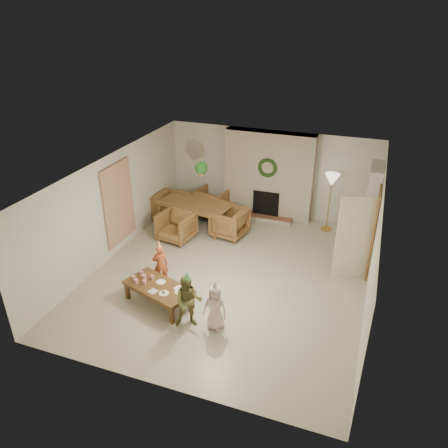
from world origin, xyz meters
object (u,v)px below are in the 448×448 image
at_px(dining_chair_left, 169,207).
at_px(child_red, 160,265).
at_px(dining_table, 195,215).
at_px(child_pink, 215,307).
at_px(dining_chair_right, 229,222).
at_px(dining_chair_near, 176,226).
at_px(child_plaid, 188,302).
at_px(dining_chair_far, 211,202).
at_px(coffee_table_top, 158,287).

height_order(dining_chair_left, child_red, child_red).
distance_m(dining_table, child_pink, 4.31).
height_order(dining_table, dining_chair_right, dining_chair_right).
xyz_separation_m(dining_chair_near, child_plaid, (1.70, -3.03, 0.17)).
xyz_separation_m(dining_chair_left, child_pink, (2.92, -3.94, 0.09)).
distance_m(dining_chair_left, dining_chair_right, 1.98).
xyz_separation_m(dining_table, dining_chair_near, (-0.15, -0.86, 0.04)).
height_order(dining_chair_far, dining_chair_right, same).
bearing_deg(coffee_table_top, child_red, 131.94).
height_order(dining_chair_far, child_plaid, child_plaid).
distance_m(dining_chair_far, child_red, 3.67).
relative_size(dining_chair_far, child_red, 0.90).
height_order(coffee_table_top, child_pink, child_pink).
xyz_separation_m(dining_chair_right, child_plaid, (0.47, -3.70, 0.17)).
distance_m(child_red, child_plaid, 1.60).
distance_m(dining_chair_near, child_plaid, 3.48).
relative_size(dining_chair_near, coffee_table_top, 0.60).
relative_size(child_plaid, child_pink, 1.16).
bearing_deg(dining_table, coffee_table_top, -68.71).
xyz_separation_m(dining_chair_near, dining_chair_right, (1.23, 0.67, 0.00)).
distance_m(dining_chair_near, child_red, 2.00).
relative_size(dining_table, child_plaid, 1.81).
distance_m(dining_table, dining_chair_right, 1.10).
height_order(dining_chair_near, dining_chair_far, same).
xyz_separation_m(dining_table, child_red, (0.39, -2.79, 0.12)).
bearing_deg(dining_table, child_red, -72.07).
height_order(dining_table, dining_chair_far, dining_chair_far).
bearing_deg(child_plaid, dining_chair_far, 83.91).
xyz_separation_m(dining_chair_right, child_pink, (0.97, -3.60, 0.09)).
relative_size(dining_chair_left, child_red, 0.90).
height_order(dining_table, child_plaid, child_plaid).
bearing_deg(dining_chair_near, child_plaid, -50.55).
relative_size(child_red, child_pink, 0.99).
relative_size(dining_chair_near, child_plaid, 0.77).
bearing_deg(dining_chair_far, dining_table, 90.00).
bearing_deg(child_pink, dining_chair_right, 106.20).
height_order(dining_table, child_red, child_red).
bearing_deg(child_pink, dining_chair_left, 127.57).
xyz_separation_m(dining_chair_left, coffee_table_top, (1.56, -3.64, 0.02)).
bearing_deg(child_red, child_plaid, 105.53).
bearing_deg(child_plaid, dining_chair_left, 98.38).
xyz_separation_m(dining_chair_far, child_pink, (1.90, -4.65, 0.09)).
xyz_separation_m(dining_chair_left, child_plaid, (2.42, -4.04, 0.17)).
height_order(dining_chair_left, coffee_table_top, dining_chair_left).
bearing_deg(child_pink, dining_table, 119.52).
relative_size(dining_chair_far, dining_chair_right, 1.00).
distance_m(dining_chair_left, child_red, 3.20).
distance_m(dining_chair_near, dining_chair_left, 1.24).
distance_m(dining_table, dining_chair_far, 0.88).
relative_size(coffee_table_top, child_red, 1.52).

